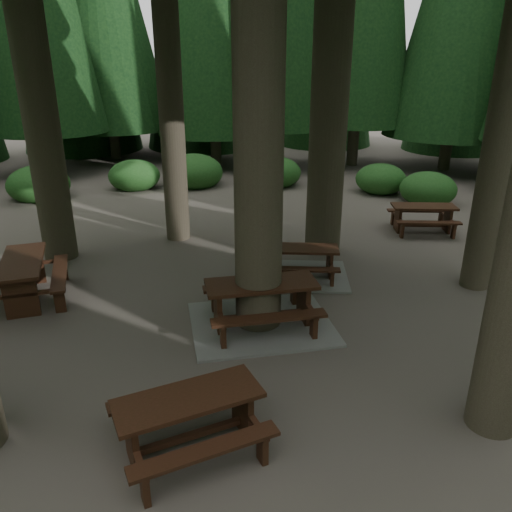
{
  "coord_description": "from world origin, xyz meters",
  "views": [
    {
      "loc": [
        0.94,
        -8.04,
        4.62
      ],
      "look_at": [
        0.74,
        0.86,
        1.1
      ],
      "focal_mm": 35.0,
      "sensor_mm": 36.0,
      "label": 1
    }
  ],
  "objects_px": {
    "picnic_table_e": "(189,414)",
    "picnic_table_d": "(423,214)",
    "picnic_table_c": "(301,267)",
    "picnic_table_a": "(261,310)",
    "picnic_table_b": "(24,273)"
  },
  "relations": [
    {
      "from": "picnic_table_b",
      "to": "picnic_table_c",
      "type": "height_order",
      "value": "picnic_table_b"
    },
    {
      "from": "picnic_table_b",
      "to": "picnic_table_c",
      "type": "relative_size",
      "value": 1.13
    },
    {
      "from": "picnic_table_b",
      "to": "picnic_table_e",
      "type": "distance_m",
      "value": 5.74
    },
    {
      "from": "picnic_table_e",
      "to": "picnic_table_b",
      "type": "bearing_deg",
      "value": 107.3
    },
    {
      "from": "picnic_table_e",
      "to": "picnic_table_d",
      "type": "bearing_deg",
      "value": 31.72
    },
    {
      "from": "picnic_table_d",
      "to": "picnic_table_e",
      "type": "distance_m",
      "value": 10.27
    },
    {
      "from": "picnic_table_d",
      "to": "picnic_table_e",
      "type": "xyz_separation_m",
      "value": [
        -5.41,
        -8.73,
        0.01
      ]
    },
    {
      "from": "picnic_table_a",
      "to": "picnic_table_b",
      "type": "relative_size",
      "value": 1.22
    },
    {
      "from": "picnic_table_c",
      "to": "picnic_table_e",
      "type": "xyz_separation_m",
      "value": [
        -1.73,
        -5.42,
        0.29
      ]
    },
    {
      "from": "picnic_table_a",
      "to": "picnic_table_d",
      "type": "relative_size",
      "value": 1.66
    },
    {
      "from": "picnic_table_c",
      "to": "picnic_table_d",
      "type": "bearing_deg",
      "value": 43.82
    },
    {
      "from": "picnic_table_d",
      "to": "picnic_table_b",
      "type": "bearing_deg",
      "value": -152.98
    },
    {
      "from": "picnic_table_a",
      "to": "picnic_table_c",
      "type": "distance_m",
      "value": 2.41
    },
    {
      "from": "picnic_table_b",
      "to": "picnic_table_a",
      "type": "bearing_deg",
      "value": -120.73
    },
    {
      "from": "picnic_table_a",
      "to": "picnic_table_d",
      "type": "height_order",
      "value": "picnic_table_a"
    }
  ]
}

